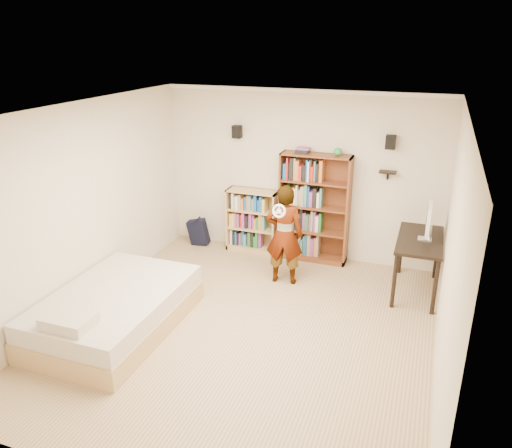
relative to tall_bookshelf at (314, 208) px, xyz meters
The scene contains 14 objects.
ground 2.51m from the tall_bookshelf, 96.79° to the right, with size 4.50×5.00×0.01m, color tan.
room_shell 2.52m from the tall_bookshelf, 96.79° to the right, with size 4.52×5.02×2.71m.
crown_molding 2.96m from the tall_bookshelf, 96.79° to the right, with size 4.50×5.00×0.06m.
speaker_left 1.74m from the tall_bookshelf, behind, with size 0.14×0.12×0.20m, color black.
speaker_right 1.55m from the tall_bookshelf, ahead, with size 0.14×0.12×0.20m, color black.
wall_shelf 1.27m from the tall_bookshelf, ahead, with size 0.25×0.16×0.03m, color black.
tall_bookshelf is the anchor object (origin of this frame).
low_bookshelf 1.10m from the tall_bookshelf, behind, with size 0.85×0.32×1.06m, color #D7B973, non-canonical shape.
computer_desk 1.81m from the tall_bookshelf, 19.86° to the right, with size 0.60×1.21×0.82m, color black, non-canonical shape.
imac 1.82m from the tall_bookshelf, 19.82° to the right, with size 0.10×0.50×0.50m, color white, non-canonical shape.
daybed 3.43m from the tall_bookshelf, 122.44° to the right, with size 1.39×2.14×0.63m, color beige, non-canonical shape.
person 0.96m from the tall_bookshelf, 102.90° to the right, with size 0.55×0.36×1.50m, color black.
wii_wheel 1.27m from the tall_bookshelf, 99.98° to the right, with size 0.20×0.20×0.03m, color white.
navy_bag 2.13m from the tall_bookshelf, behind, with size 0.34×0.22×0.46m, color black, non-canonical shape.
Camera 1 is at (1.95, -5.01, 3.47)m, focal length 35.00 mm.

